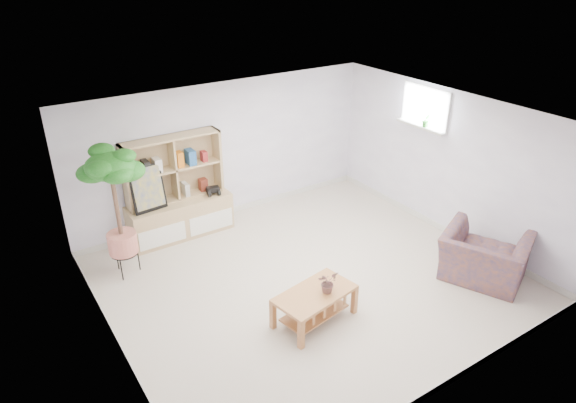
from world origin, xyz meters
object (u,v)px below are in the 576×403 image
storage_unit (178,189)px  armchair (485,254)px  coffee_table (315,306)px  floor_tree (118,214)px

storage_unit → armchair: bearing=-49.0°
coffee_table → armchair: (2.57, -0.58, 0.21)m
floor_tree → armchair: 5.23m
coffee_table → floor_tree: floor_tree is taller
floor_tree → coffee_table: bearing=-54.7°
coffee_table → armchair: size_ratio=0.92×
coffee_table → storage_unit: bearing=90.5°
floor_tree → armchair: (4.26, -2.98, -0.57)m
storage_unit → floor_tree: 1.30m
armchair → storage_unit: bearing=17.0°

